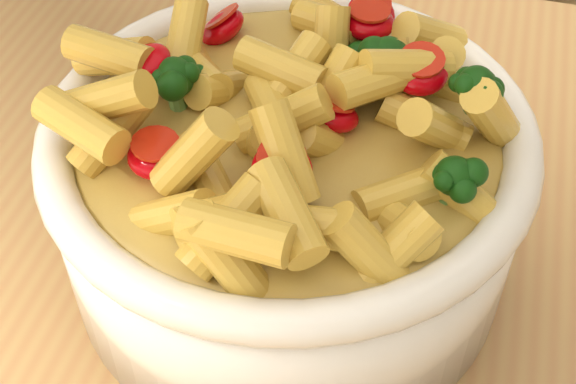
# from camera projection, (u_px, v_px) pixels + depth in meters

# --- Properties ---
(serving_bowl) EXTENTS (0.26, 0.26, 0.11)m
(serving_bowl) POSITION_uv_depth(u_px,v_px,m) (288.00, 190.00, 0.45)
(serving_bowl) COLOR white
(serving_bowl) RESTS_ON table
(pasta_salad) EXTENTS (0.21, 0.21, 0.05)m
(pasta_salad) POSITION_uv_depth(u_px,v_px,m) (288.00, 93.00, 0.40)
(pasta_salad) COLOR #EABF4A
(pasta_salad) RESTS_ON serving_bowl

